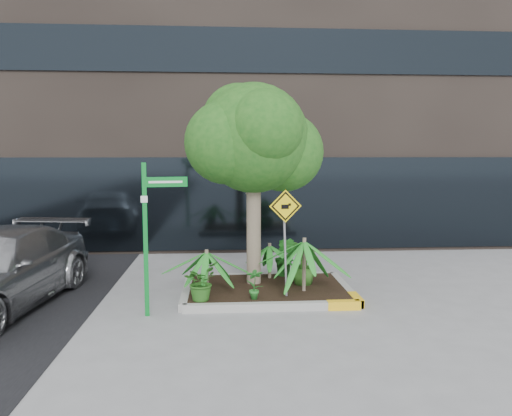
{
  "coord_description": "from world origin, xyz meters",
  "views": [
    {
      "loc": [
        -0.69,
        -9.44,
        2.82
      ],
      "look_at": [
        -0.02,
        0.2,
        1.75
      ],
      "focal_mm": 35.0,
      "sensor_mm": 36.0,
      "label": 1
    }
  ],
  "objects": [
    {
      "name": "shrub_b",
      "position": [
        0.96,
        0.44,
        0.59
      ],
      "size": [
        0.7,
        0.7,
        0.88
      ],
      "primitive_type": "imported",
      "rotation": [
        0.0,
        0.0,
        2.31
      ],
      "color": "#306B20",
      "rests_on": "planter"
    },
    {
      "name": "palm_front",
      "position": [
        0.89,
        -0.06,
        1.13
      ],
      "size": [
        1.17,
        1.17,
        1.3
      ],
      "color": "gray",
      "rests_on": "ground"
    },
    {
      "name": "cattle_sign",
      "position": [
        0.49,
        -0.31,
        1.5
      ],
      "size": [
        0.61,
        0.3,
        1.99
      ],
      "rotation": [
        0.0,
        0.0,
        0.13
      ],
      "color": "slate",
      "rests_on": "ground"
    },
    {
      "name": "palm_left",
      "position": [
        -0.99,
        0.14,
        0.89
      ],
      "size": [
        0.9,
        0.9,
        1.0
      ],
      "color": "gray",
      "rests_on": "ground"
    },
    {
      "name": "shrub_a",
      "position": [
        -1.08,
        -0.54,
        0.5
      ],
      "size": [
        0.83,
        0.83,
        0.69
      ],
      "primitive_type": "imported",
      "rotation": [
        0.0,
        0.0,
        1.12
      ],
      "color": "#245919",
      "rests_on": "planter"
    },
    {
      "name": "shrub_c",
      "position": [
        -0.1,
        -0.55,
        0.44
      ],
      "size": [
        0.32,
        0.32,
        0.58
      ],
      "primitive_type": "imported",
      "rotation": [
        0.0,
        0.0,
        3.19
      ],
      "color": "#247527",
      "rests_on": "planter"
    },
    {
      "name": "planter",
      "position": [
        0.23,
        0.27,
        0.1
      ],
      "size": [
        3.35,
        2.36,
        0.15
      ],
      "color": "#9E9E99",
      "rests_on": "ground"
    },
    {
      "name": "palm_back",
      "position": [
        0.32,
        0.98,
        0.86
      ],
      "size": [
        0.85,
        0.85,
        0.95
      ],
      "color": "gray",
      "rests_on": "ground"
    },
    {
      "name": "shrub_d",
      "position": [
        0.69,
        1.15,
        0.58
      ],
      "size": [
        0.65,
        0.65,
        0.85
      ],
      "primitive_type": "imported",
      "rotation": [
        0.0,
        0.0,
        5.66
      ],
      "color": "#1D601B",
      "rests_on": "planter"
    },
    {
      "name": "tree",
      "position": [
        -0.04,
        0.63,
        3.11
      ],
      "size": [
        2.84,
        2.52,
        4.26
      ],
      "color": "gray",
      "rests_on": "ground"
    },
    {
      "name": "building",
      "position": [
        0.5,
        8.5,
        7.5
      ],
      "size": [
        18.0,
        8.0,
        15.0
      ],
      "primitive_type": "cube",
      "color": "#2D2621",
      "rests_on": "ground"
    },
    {
      "name": "street_sign_post",
      "position": [
        -1.96,
        -0.85,
        1.64
      ],
      "size": [
        0.86,
        0.78,
        2.66
      ],
      "rotation": [
        0.0,
        0.0,
        0.18
      ],
      "color": "#0B7F28",
      "rests_on": "ground"
    },
    {
      "name": "ground",
      "position": [
        0.0,
        0.0,
        0.0
      ],
      "size": [
        80.0,
        80.0,
        0.0
      ],
      "primitive_type": "plane",
      "color": "gray",
      "rests_on": "ground"
    }
  ]
}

